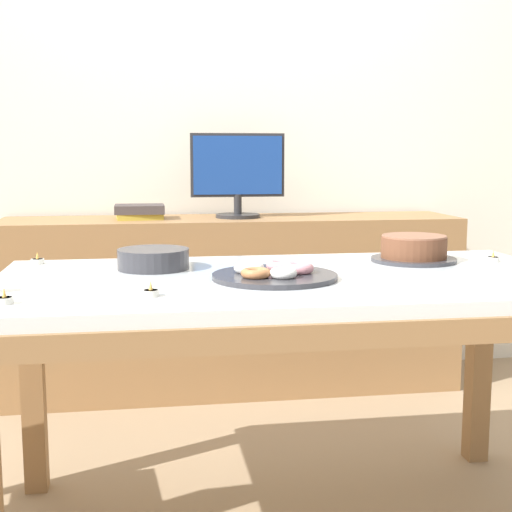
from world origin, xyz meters
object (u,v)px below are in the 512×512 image
object	(u,v)px
tealight_near_front	(38,261)
tealight_centre	(151,292)
book_stack	(140,212)
plate_stack	(153,259)
tealight_right_edge	(493,259)
tealight_left_edge	(4,300)
cake_chocolate_round	(414,249)
pastry_platter	(274,274)
computer_monitor	(238,176)

from	to	relation	value
tealight_near_front	tealight_centre	xyz separation A→B (m)	(0.34, -0.56, 0.00)
book_stack	plate_stack	size ratio (longest dim) A/B	1.03
plate_stack	tealight_right_edge	bearing A→B (deg)	-1.57
tealight_left_edge	tealight_centre	size ratio (longest dim) A/B	1.00
book_stack	cake_chocolate_round	xyz separation A→B (m)	(0.85, -1.08, -0.04)
plate_stack	tealight_right_edge	world-z (taller)	plate_stack
cake_chocolate_round	pastry_platter	xyz separation A→B (m)	(-0.49, -0.24, -0.02)
plate_stack	tealight_near_front	distance (m)	0.38
book_stack	cake_chocolate_round	world-z (taller)	book_stack
computer_monitor	plate_stack	distance (m)	1.19
book_stack	tealight_right_edge	bearing A→B (deg)	-45.88
pastry_platter	plate_stack	world-z (taller)	plate_stack
tealight_left_edge	cake_chocolate_round	bearing A→B (deg)	22.15
computer_monitor	tealight_left_edge	size ratio (longest dim) A/B	10.60
tealight_near_front	cake_chocolate_round	bearing A→B (deg)	-6.39
tealight_centre	tealight_left_edge	bearing A→B (deg)	-173.79
computer_monitor	cake_chocolate_round	bearing A→B (deg)	-68.94
pastry_platter	plate_stack	distance (m)	0.39
pastry_platter	tealight_left_edge	bearing A→B (deg)	-161.01
plate_stack	tealight_centre	xyz separation A→B (m)	(-0.01, -0.41, -0.02)
computer_monitor	tealight_left_edge	world-z (taller)	computer_monitor
cake_chocolate_round	book_stack	bearing A→B (deg)	128.35
plate_stack	tealight_right_edge	xyz separation A→B (m)	(1.05, -0.03, -0.02)
tealight_centre	pastry_platter	bearing A→B (deg)	29.87
tealight_left_edge	tealight_near_front	bearing A→B (deg)	91.08
book_stack	tealight_right_edge	xyz separation A→B (m)	(1.10, -1.13, -0.07)
book_stack	pastry_platter	world-z (taller)	book_stack
tealight_near_front	tealight_left_edge	distance (m)	0.60
plate_stack	pastry_platter	bearing A→B (deg)	-34.33
computer_monitor	pastry_platter	xyz separation A→B (m)	(-0.07, -1.32, -0.22)
plate_stack	tealight_near_front	world-z (taller)	plate_stack
tealight_right_edge	tealight_centre	size ratio (longest dim) A/B	1.00
cake_chocolate_round	pastry_platter	distance (m)	0.55
computer_monitor	tealight_right_edge	world-z (taller)	computer_monitor
computer_monitor	cake_chocolate_round	xyz separation A→B (m)	(0.42, -1.08, -0.20)
cake_chocolate_round	tealight_right_edge	distance (m)	0.25
plate_stack	book_stack	bearing A→B (deg)	92.25
cake_chocolate_round	tealight_right_edge	bearing A→B (deg)	-11.80
tealight_right_edge	pastry_platter	bearing A→B (deg)	-165.41
tealight_near_front	tealight_right_edge	xyz separation A→B (m)	(1.40, -0.18, 0.00)
book_stack	tealight_left_edge	xyz separation A→B (m)	(-0.30, -1.55, -0.07)
plate_stack	tealight_right_edge	distance (m)	1.05
book_stack	tealight_centre	world-z (taller)	book_stack
cake_chocolate_round	tealight_left_edge	distance (m)	1.24
plate_stack	tealight_left_edge	world-z (taller)	plate_stack
cake_chocolate_round	tealight_centre	size ratio (longest dim) A/B	6.65
computer_monitor	tealight_near_front	world-z (taller)	computer_monitor
computer_monitor	cake_chocolate_round	size ratio (longest dim) A/B	1.59
cake_chocolate_round	plate_stack	size ratio (longest dim) A/B	1.27
tealight_right_edge	tealight_centre	bearing A→B (deg)	-160.27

